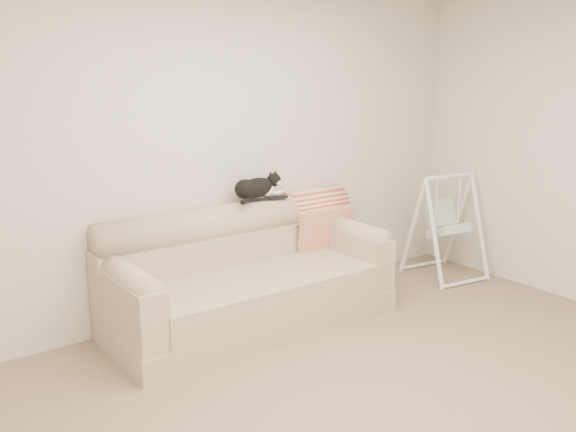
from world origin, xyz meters
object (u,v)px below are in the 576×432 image
Objects in this scene: remote_a at (257,199)px; tuxedo_cat at (257,188)px; remote_b at (278,197)px; baby_swing at (446,225)px; sofa at (246,279)px.

remote_a is 0.09m from tuxedo_cat.
tuxedo_cat reaches higher than remote_b.
baby_swing is at bearing -12.23° from tuxedo_cat.
remote_a is at bearing 41.38° from sofa.
tuxedo_cat is 0.53× the size of baby_swing.
baby_swing is at bearing -12.11° from remote_b.
remote_b is at bearing 24.00° from sofa.
sofa is 12.53× the size of remote_b.
tuxedo_cat is (0.01, 0.01, 0.09)m from remote_a.
sofa is at bearing 175.60° from baby_swing.
tuxedo_cat reaches higher than baby_swing.
remote_b is at bearing -13.32° from tuxedo_cat.
baby_swing reaches higher than sofa.
remote_a is 0.18m from remote_b.
tuxedo_cat is (0.27, 0.24, 0.65)m from sofa.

